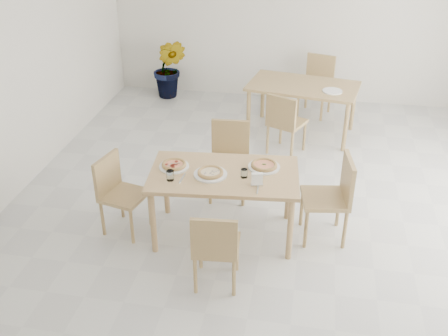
% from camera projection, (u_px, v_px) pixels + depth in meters
% --- Properties ---
extents(main_table, '(1.56, 0.98, 0.75)m').
position_uv_depth(main_table, '(224.00, 180.00, 5.29)').
color(main_table, tan).
rests_on(main_table, ground).
extents(chair_south, '(0.44, 0.44, 0.83)m').
position_uv_depth(chair_south, '(216.00, 245.00, 4.66)').
color(chair_south, tan).
rests_on(chair_south, ground).
extents(chair_north, '(0.47, 0.47, 0.90)m').
position_uv_depth(chair_north, '(229.00, 154.00, 6.09)').
color(chair_north, tan).
rests_on(chair_north, ground).
extents(chair_west, '(0.51, 0.51, 0.85)m').
position_uv_depth(chair_west, '(118.00, 189.00, 5.47)').
color(chair_west, tan).
rests_on(chair_west, ground).
extents(chair_east, '(0.52, 0.52, 0.93)m').
position_uv_depth(chair_east, '(334.00, 193.00, 5.31)').
color(chair_east, tan).
rests_on(chair_east, ground).
extents(plate_margherita, '(0.33, 0.33, 0.02)m').
position_uv_depth(plate_margherita, '(264.00, 167.00, 5.34)').
color(plate_margherita, white).
rests_on(plate_margherita, main_table).
extents(plate_mushroom, '(0.33, 0.33, 0.02)m').
position_uv_depth(plate_mushroom, '(210.00, 174.00, 5.21)').
color(plate_mushroom, white).
rests_on(plate_mushroom, main_table).
extents(plate_pepperoni, '(0.31, 0.31, 0.02)m').
position_uv_depth(plate_pepperoni, '(174.00, 166.00, 5.35)').
color(plate_pepperoni, white).
rests_on(plate_pepperoni, main_table).
extents(pizza_margherita, '(0.33, 0.33, 0.03)m').
position_uv_depth(pizza_margherita, '(264.00, 165.00, 5.33)').
color(pizza_margherita, tan).
rests_on(pizza_margherita, plate_margherita).
extents(pizza_mushroom, '(0.31, 0.31, 0.03)m').
position_uv_depth(pizza_mushroom, '(210.00, 172.00, 5.20)').
color(pizza_mushroom, tan).
rests_on(pizza_mushroom, plate_mushroom).
extents(pizza_pepperoni, '(0.29, 0.29, 0.03)m').
position_uv_depth(pizza_pepperoni, '(174.00, 164.00, 5.34)').
color(pizza_pepperoni, tan).
rests_on(pizza_pepperoni, plate_pepperoni).
extents(tumbler_a, '(0.07, 0.07, 0.09)m').
position_uv_depth(tumbler_a, '(244.00, 173.00, 5.15)').
color(tumbler_a, white).
rests_on(tumbler_a, main_table).
extents(tumbler_b, '(0.08, 0.08, 0.10)m').
position_uv_depth(tumbler_b, '(170.00, 175.00, 5.10)').
color(tumbler_b, white).
rests_on(tumbler_b, main_table).
extents(napkin_holder, '(0.13, 0.09, 0.13)m').
position_uv_depth(napkin_holder, '(257.00, 180.00, 5.01)').
color(napkin_holder, silver).
rests_on(napkin_holder, main_table).
extents(fork_a, '(0.02, 0.18, 0.01)m').
position_uv_depth(fork_a, '(258.00, 189.00, 4.97)').
color(fork_a, silver).
rests_on(fork_a, main_table).
extents(fork_b, '(0.03, 0.20, 0.01)m').
position_uv_depth(fork_b, '(182.00, 178.00, 5.15)').
color(fork_b, silver).
rests_on(fork_b, main_table).
extents(second_table, '(1.65, 1.11, 0.75)m').
position_uv_depth(second_table, '(303.00, 90.00, 7.48)').
color(second_table, tan).
rests_on(second_table, ground).
extents(chair_back_s, '(0.57, 0.57, 0.87)m').
position_uv_depth(chair_back_s, '(284.00, 120.00, 6.96)').
color(chair_back_s, tan).
rests_on(chair_back_s, ground).
extents(chair_back_n, '(0.57, 0.57, 0.92)m').
position_uv_depth(chair_back_n, '(317.00, 81.00, 8.22)').
color(chair_back_n, tan).
rests_on(chair_back_n, ground).
extents(plate_empty, '(0.27, 0.27, 0.02)m').
position_uv_depth(plate_empty, '(332.00, 91.00, 7.20)').
color(plate_empty, white).
rests_on(plate_empty, second_table).
extents(potted_plant, '(0.59, 0.49, 1.02)m').
position_uv_depth(potted_plant, '(170.00, 68.00, 8.81)').
color(potted_plant, '#266D20').
rests_on(potted_plant, ground).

